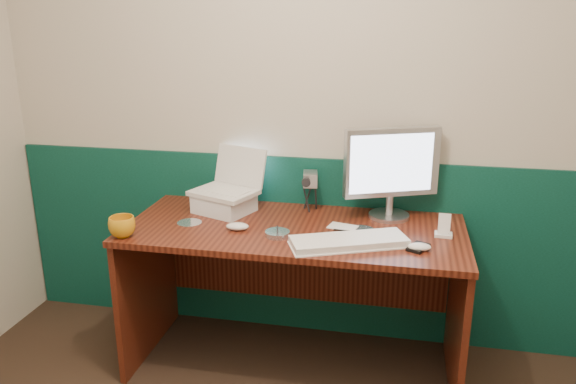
% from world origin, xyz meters
% --- Properties ---
extents(back_wall, '(3.50, 0.04, 2.50)m').
position_xyz_m(back_wall, '(0.00, 1.75, 1.25)').
color(back_wall, '#BBB19E').
rests_on(back_wall, ground).
extents(wainscot, '(3.48, 0.02, 1.00)m').
position_xyz_m(wainscot, '(0.00, 1.74, 0.50)').
color(wainscot, '#072F23').
rests_on(wainscot, ground).
extents(desk, '(1.60, 0.70, 0.75)m').
position_xyz_m(desk, '(-0.09, 1.38, 0.38)').
color(desk, '#351109').
rests_on(desk, ground).
extents(laptop_riser, '(0.33, 0.30, 0.09)m').
position_xyz_m(laptop_riser, '(-0.49, 1.52, 0.80)').
color(laptop_riser, white).
rests_on(laptop_riser, desk).
extents(laptop, '(0.37, 0.33, 0.25)m').
position_xyz_m(laptop, '(-0.49, 1.52, 0.97)').
color(laptop, silver).
rests_on(laptop, laptop_riser).
extents(monitor, '(0.49, 0.31, 0.47)m').
position_xyz_m(monitor, '(0.34, 1.61, 0.99)').
color(monitor, '#B9B9BE').
rests_on(monitor, desk).
extents(keyboard, '(0.53, 0.35, 0.03)m').
position_xyz_m(keyboard, '(0.18, 1.21, 0.76)').
color(keyboard, white).
rests_on(keyboard, desk).
extents(mouse_right, '(0.10, 0.06, 0.03)m').
position_xyz_m(mouse_right, '(0.48, 1.21, 0.77)').
color(mouse_right, white).
rests_on(mouse_right, desk).
extents(mouse_left, '(0.11, 0.08, 0.04)m').
position_xyz_m(mouse_left, '(-0.35, 1.29, 0.77)').
color(mouse_left, silver).
rests_on(mouse_left, desk).
extents(mug, '(0.15, 0.15, 0.09)m').
position_xyz_m(mug, '(-0.83, 1.11, 0.80)').
color(mug, orange).
rests_on(mug, desk).
extents(camcorder, '(0.12, 0.16, 0.22)m').
position_xyz_m(camcorder, '(-0.06, 1.64, 0.86)').
color(camcorder, '#A8A7AC').
rests_on(camcorder, desk).
extents(cd_spindle, '(0.11, 0.11, 0.02)m').
position_xyz_m(cd_spindle, '(-0.15, 1.25, 0.76)').
color(cd_spindle, silver).
rests_on(cd_spindle, desk).
extents(cd_loose_a, '(0.12, 0.12, 0.00)m').
position_xyz_m(cd_loose_a, '(-0.60, 1.34, 0.75)').
color(cd_loose_a, silver).
rests_on(cd_loose_a, desk).
extents(cd_loose_b, '(0.13, 0.13, 0.00)m').
position_xyz_m(cd_loose_b, '(0.22, 1.41, 0.75)').
color(cd_loose_b, '#ADB2BE').
rests_on(cd_loose_b, desk).
extents(pen, '(0.14, 0.02, 0.01)m').
position_xyz_m(pen, '(0.16, 1.37, 0.75)').
color(pen, black).
rests_on(pen, desk).
extents(papers, '(0.15, 0.12, 0.00)m').
position_xyz_m(papers, '(0.13, 1.42, 0.75)').
color(papers, silver).
rests_on(papers, desk).
extents(dock, '(0.08, 0.06, 0.01)m').
position_xyz_m(dock, '(0.59, 1.40, 0.76)').
color(dock, white).
rests_on(dock, desk).
extents(music_player, '(0.06, 0.03, 0.09)m').
position_xyz_m(music_player, '(0.59, 1.40, 0.81)').
color(music_player, white).
rests_on(music_player, dock).
extents(pda, '(0.11, 0.13, 0.01)m').
position_xyz_m(pda, '(0.48, 1.23, 0.76)').
color(pda, black).
rests_on(pda, desk).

